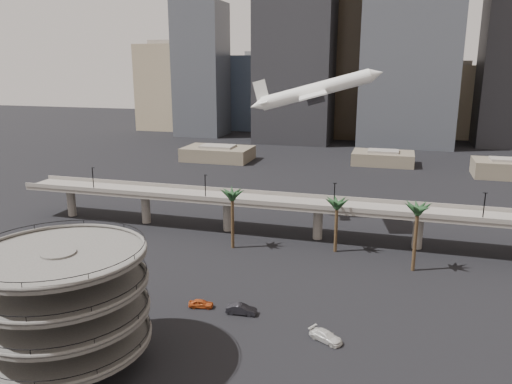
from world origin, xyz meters
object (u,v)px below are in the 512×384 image
(car_a, at_px, (201,304))
(car_c, at_px, (326,336))
(car_b, at_px, (241,309))
(airborne_jet, at_px, (315,91))
(parking_ramp, at_px, (63,298))
(overpass, at_px, (272,205))

(car_a, bearing_deg, car_c, -112.57)
(car_a, xyz_separation_m, car_b, (7.14, -0.27, 0.12))
(car_a, height_order, car_c, car_c)
(car_b, bearing_deg, airborne_jet, -6.68)
(parking_ramp, height_order, car_b, parking_ramp)
(parking_ramp, bearing_deg, car_a, 61.75)
(parking_ramp, relative_size, airborne_jet, 0.68)
(parking_ramp, distance_m, airborne_jet, 78.86)
(overpass, bearing_deg, parking_ramp, -102.43)
(airborne_jet, bearing_deg, car_a, -110.77)
(parking_ramp, bearing_deg, overpass, 77.57)
(car_a, bearing_deg, airborne_jet, -20.62)
(car_b, height_order, car_c, car_b)
(overpass, bearing_deg, car_b, -82.77)
(overpass, height_order, airborne_jet, airborne_jet)
(overpass, xyz_separation_m, car_c, (19.32, -43.43, -6.58))
(overpass, distance_m, car_a, 39.48)
(parking_ramp, distance_m, overpass, 60.46)
(overpass, distance_m, airborne_jet, 29.92)
(car_a, relative_size, car_b, 0.83)
(parking_ramp, relative_size, car_c, 4.26)
(airborne_jet, distance_m, car_b, 61.85)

